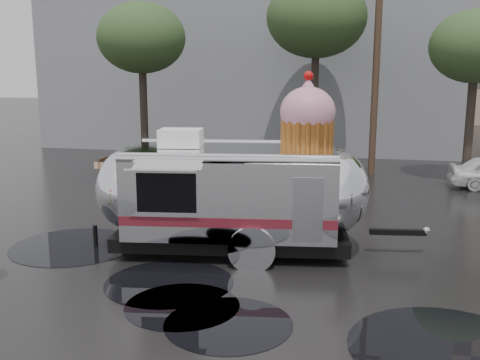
# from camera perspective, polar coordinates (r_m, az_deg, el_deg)

# --- Properties ---
(ground) EXTENTS (120.00, 120.00, 0.00)m
(ground) POSITION_cam_1_polar(r_m,az_deg,el_deg) (10.60, 0.42, -13.13)
(ground) COLOR black
(ground) RESTS_ON ground
(puddles) EXTENTS (11.59, 9.16, 0.01)m
(puddles) POSITION_cam_1_polar(r_m,az_deg,el_deg) (10.86, -8.14, -12.60)
(puddles) COLOR black
(puddles) RESTS_ON ground
(grey_building) EXTENTS (22.00, 12.00, 13.00)m
(grey_building) POSITION_cam_1_polar(r_m,az_deg,el_deg) (34.02, 2.02, 15.11)
(grey_building) COLOR slate
(grey_building) RESTS_ON ground
(utility_pole) EXTENTS (1.60, 0.28, 9.00)m
(utility_pole) POSITION_cam_1_polar(r_m,az_deg,el_deg) (23.44, 13.70, 11.76)
(utility_pole) COLOR #473323
(utility_pole) RESTS_ON ground
(tree_left) EXTENTS (3.64, 3.64, 6.95)m
(tree_left) POSITION_cam_1_polar(r_m,az_deg,el_deg) (24.17, -9.98, 13.95)
(tree_left) COLOR #382D26
(tree_left) RESTS_ON ground
(tree_mid) EXTENTS (4.20, 4.20, 8.03)m
(tree_mid) POSITION_cam_1_polar(r_m,az_deg,el_deg) (24.58, 7.77, 15.97)
(tree_mid) COLOR #382D26
(tree_mid) RESTS_ON ground
(tree_right) EXTENTS (3.36, 3.36, 6.42)m
(tree_right) POSITION_cam_1_polar(r_m,az_deg,el_deg) (22.81, 22.84, 12.30)
(tree_right) COLOR #382D26
(tree_right) RESTS_ON ground
(barricade_row) EXTENTS (4.30, 0.80, 1.00)m
(barricade_row) POSITION_cam_1_polar(r_m,az_deg,el_deg) (21.16, -8.92, 0.83)
(barricade_row) COLOR #473323
(barricade_row) RESTS_ON ground
(airstream_trailer) EXTENTS (8.11, 3.75, 4.39)m
(airstream_trailer) POSITION_cam_1_polar(r_m,az_deg,el_deg) (13.38, -0.40, -0.88)
(airstream_trailer) COLOR silver
(airstream_trailer) RESTS_ON ground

